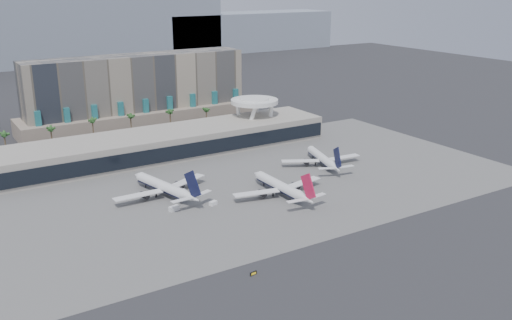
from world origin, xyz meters
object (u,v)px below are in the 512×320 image
airliner_left (164,187)px  taxiway_sign (253,273)px  airliner_right (322,158)px  service_vehicle_b (213,203)px  airliner_centre (281,187)px  service_vehicle_a (174,208)px

airliner_left → taxiway_sign: size_ratio=18.23×
airliner_right → service_vehicle_b: 68.97m
airliner_left → service_vehicle_b: size_ratio=14.43×
airliner_left → taxiway_sign: airliner_left is taller
airliner_centre → taxiway_sign: size_ratio=17.66×
airliner_left → service_vehicle_b: airliner_left is taller
airliner_centre → taxiway_sign: 66.49m
airliner_centre → service_vehicle_b: bearing=169.2°
airliner_right → taxiway_sign: airliner_right is taller
airliner_centre → airliner_right: (38.53, 21.98, -0.22)m
service_vehicle_a → service_vehicle_b: 15.57m
service_vehicle_a → taxiway_sign: bearing=-103.7°
airliner_right → airliner_centre: bearing=-134.1°
service_vehicle_b → taxiway_sign: size_ratio=1.26×
airliner_centre → service_vehicle_a: 44.47m
airliner_centre → service_vehicle_b: (-28.33, 5.27, -2.96)m
airliner_centre → service_vehicle_a: airliner_centre is taller
airliner_centre → taxiway_sign: bearing=-131.5°
service_vehicle_b → taxiway_sign: bearing=-124.9°
airliner_left → airliner_centre: size_ratio=1.03×
service_vehicle_b → airliner_left: bearing=103.1°
airliner_left → service_vehicle_b: (12.20, -19.22, -3.13)m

